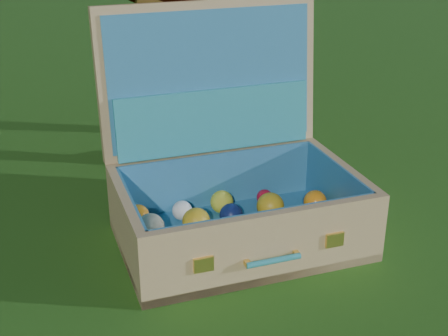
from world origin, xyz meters
The scene contains 2 objects.
ground centered at (0.00, 0.00, 0.00)m, with size 60.00×60.00×0.00m, color #215114.
suitcase centered at (0.19, 0.25, 0.15)m, with size 0.64×0.55×0.55m.
Camera 1 is at (-0.50, -0.95, 0.79)m, focal length 50.00 mm.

